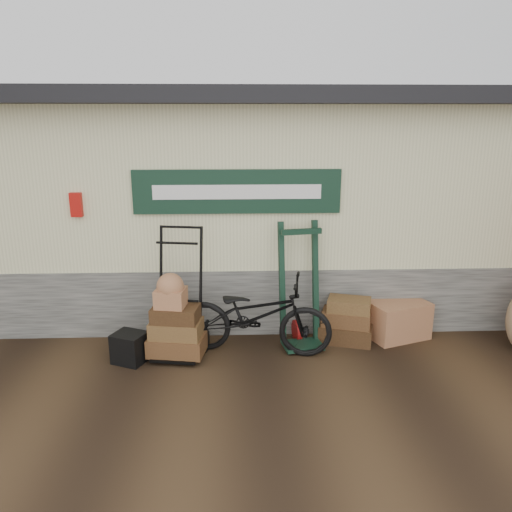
{
  "coord_description": "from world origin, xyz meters",
  "views": [
    {
      "loc": [
        -0.31,
        -5.26,
        2.82
      ],
      "look_at": [
        -0.07,
        0.9,
        1.13
      ],
      "focal_mm": 35.0,
      "sensor_mm": 36.0,
      "label": 1
    }
  ],
  "objects": [
    {
      "name": "wicker_hamper",
      "position": [
        1.82,
        0.84,
        0.25
      ],
      "size": [
        0.88,
        0.72,
        0.49
      ],
      "primitive_type": "cube",
      "rotation": [
        0.0,
        0.0,
        0.35
      ],
      "color": "#915B3A",
      "rests_on": "ground"
    },
    {
      "name": "station_building",
      "position": [
        -0.01,
        2.74,
        1.61
      ],
      "size": [
        14.4,
        4.1,
        3.2
      ],
      "color": "#4C4C47",
      "rests_on": "ground"
    },
    {
      "name": "ground",
      "position": [
        0.0,
        0.0,
        0.0
      ],
      "size": [
        80.0,
        80.0,
        0.0
      ],
      "primitive_type": "plane",
      "color": "black",
      "rests_on": "ground"
    },
    {
      "name": "porter_trolley",
      "position": [
        -1.02,
        0.51,
        0.8
      ],
      "size": [
        0.89,
        0.73,
        1.61
      ],
      "primitive_type": null,
      "rotation": [
        0.0,
        0.0,
        -0.16
      ],
      "color": "black",
      "rests_on": "ground"
    },
    {
      "name": "bicycle",
      "position": [
        -0.1,
        0.45,
        0.55
      ],
      "size": [
        1.0,
        1.99,
        1.11
      ],
      "primitive_type": "imported",
      "rotation": [
        0.0,
        0.0,
        1.39
      ],
      "color": "black",
      "rests_on": "ground"
    },
    {
      "name": "suitcase_stack",
      "position": [
        1.11,
        0.74,
        0.3
      ],
      "size": [
        0.77,
        0.6,
        0.6
      ],
      "primitive_type": null,
      "rotation": [
        0.0,
        0.0,
        -0.3
      ],
      "color": "#362111",
      "rests_on": "ground"
    },
    {
      "name": "green_barrow",
      "position": [
        0.48,
        0.68,
        0.8
      ],
      "size": [
        0.65,
        0.58,
        1.6
      ],
      "primitive_type": null,
      "rotation": [
        0.0,
        0.0,
        0.18
      ],
      "color": "black",
      "rests_on": "ground"
    },
    {
      "name": "black_trunk",
      "position": [
        -1.61,
        0.26,
        0.18
      ],
      "size": [
        0.46,
        0.44,
        0.37
      ],
      "primitive_type": "cube",
      "rotation": [
        0.0,
        0.0,
        -0.42
      ],
      "color": "black",
      "rests_on": "ground"
    }
  ]
}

